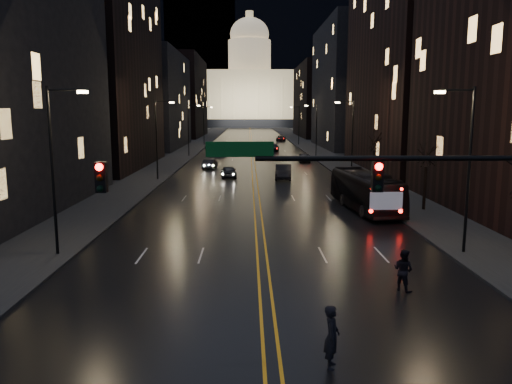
{
  "coord_description": "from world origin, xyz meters",
  "views": [
    {
      "loc": [
        -0.72,
        -16.11,
        7.7
      ],
      "look_at": [
        -0.28,
        12.27,
        3.12
      ],
      "focal_mm": 35.0,
      "sensor_mm": 36.0,
      "label": 1
    }
  ],
  "objects_px": {
    "oncoming_car_a": "(229,172)",
    "oncoming_car_b": "(210,164)",
    "bus": "(365,191)",
    "receding_car_a": "(283,172)",
    "pedestrian_b": "(403,270)",
    "pedestrian_a": "(332,337)",
    "traffic_signal": "(449,191)"
  },
  "relations": [
    {
      "from": "receding_car_a",
      "to": "oncoming_car_a",
      "type": "bearing_deg",
      "value": 172.3
    },
    {
      "from": "oncoming_car_a",
      "to": "pedestrian_a",
      "type": "distance_m",
      "value": 44.36
    },
    {
      "from": "pedestrian_b",
      "to": "bus",
      "type": "bearing_deg",
      "value": -50.5
    },
    {
      "from": "traffic_signal",
      "to": "bus",
      "type": "xyz_separation_m",
      "value": [
        2.59,
        22.57,
        -3.57
      ]
    },
    {
      "from": "traffic_signal",
      "to": "receding_car_a",
      "type": "distance_m",
      "value": 41.04
    },
    {
      "from": "oncoming_car_a",
      "to": "pedestrian_b",
      "type": "relative_size",
      "value": 2.32
    },
    {
      "from": "oncoming_car_a",
      "to": "oncoming_car_b",
      "type": "distance_m",
      "value": 9.62
    },
    {
      "from": "traffic_signal",
      "to": "oncoming_car_a",
      "type": "xyz_separation_m",
      "value": [
        -8.94,
        42.1,
        -4.37
      ]
    },
    {
      "from": "pedestrian_a",
      "to": "oncoming_car_a",
      "type": "bearing_deg",
      "value": 18.91
    },
    {
      "from": "traffic_signal",
      "to": "oncoming_car_a",
      "type": "distance_m",
      "value": 43.26
    },
    {
      "from": "bus",
      "to": "pedestrian_a",
      "type": "xyz_separation_m",
      "value": [
        -6.71,
        -24.56,
        -0.54
      ]
    },
    {
      "from": "receding_car_a",
      "to": "pedestrian_a",
      "type": "xyz_separation_m",
      "value": [
        -1.52,
        -42.73,
        0.14
      ]
    },
    {
      "from": "bus",
      "to": "receding_car_a",
      "type": "xyz_separation_m",
      "value": [
        -5.19,
        18.17,
        -0.68
      ]
    },
    {
      "from": "receding_car_a",
      "to": "pedestrian_a",
      "type": "height_order",
      "value": "pedestrian_a"
    },
    {
      "from": "bus",
      "to": "traffic_signal",
      "type": "bearing_deg",
      "value": -102.58
    },
    {
      "from": "pedestrian_b",
      "to": "pedestrian_a",
      "type": "bearing_deg",
      "value": 104.76
    },
    {
      "from": "oncoming_car_b",
      "to": "pedestrian_a",
      "type": "height_order",
      "value": "pedestrian_a"
    },
    {
      "from": "bus",
      "to": "pedestrian_a",
      "type": "height_order",
      "value": "bus"
    },
    {
      "from": "oncoming_car_b",
      "to": "pedestrian_a",
      "type": "bearing_deg",
      "value": 105.16
    },
    {
      "from": "oncoming_car_b",
      "to": "traffic_signal",
      "type": "bearing_deg",
      "value": 109.91
    },
    {
      "from": "bus",
      "to": "receding_car_a",
      "type": "distance_m",
      "value": 18.91
    },
    {
      "from": "oncoming_car_a",
      "to": "oncoming_car_b",
      "type": "height_order",
      "value": "oncoming_car_a"
    },
    {
      "from": "bus",
      "to": "pedestrian_b",
      "type": "distance_m",
      "value": 18.23
    },
    {
      "from": "oncoming_car_a",
      "to": "oncoming_car_b",
      "type": "xyz_separation_m",
      "value": [
        -2.92,
        9.17,
        -0.06
      ]
    },
    {
      "from": "pedestrian_a",
      "to": "pedestrian_b",
      "type": "relative_size",
      "value": 1.06
    },
    {
      "from": "oncoming_car_b",
      "to": "pedestrian_a",
      "type": "relative_size",
      "value": 2.06
    },
    {
      "from": "receding_car_a",
      "to": "pedestrian_b",
      "type": "height_order",
      "value": "pedestrian_b"
    },
    {
      "from": "receding_car_a",
      "to": "pedestrian_a",
      "type": "relative_size",
      "value": 2.62
    },
    {
      "from": "oncoming_car_a",
      "to": "pedestrian_b",
      "type": "bearing_deg",
      "value": 97.52
    },
    {
      "from": "traffic_signal",
      "to": "bus",
      "type": "relative_size",
      "value": 1.58
    },
    {
      "from": "traffic_signal",
      "to": "pedestrian_a",
      "type": "distance_m",
      "value": 6.15
    },
    {
      "from": "oncoming_car_a",
      "to": "pedestrian_b",
      "type": "xyz_separation_m",
      "value": [
        9.01,
        -37.58,
        0.19
      ]
    }
  ]
}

